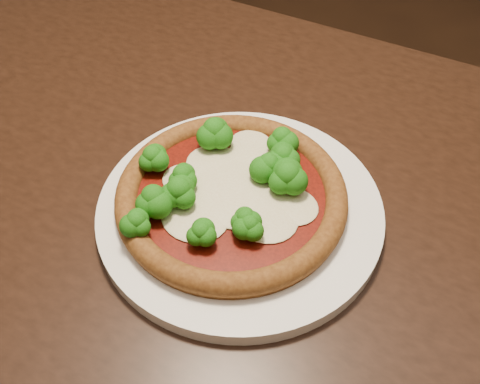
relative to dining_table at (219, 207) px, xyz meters
The scene contains 4 objects.
floor 0.67m from the dining_table, 59.57° to the left, with size 4.00×4.00×0.00m, color black.
dining_table is the anchor object (origin of this frame).
plate 0.15m from the dining_table, 40.08° to the right, with size 0.33×0.33×0.02m, color white.
pizza 0.17m from the dining_table, 45.44° to the right, with size 0.27×0.27×0.06m.
Camera 1 is at (0.20, -0.56, 1.24)m, focal length 40.00 mm.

